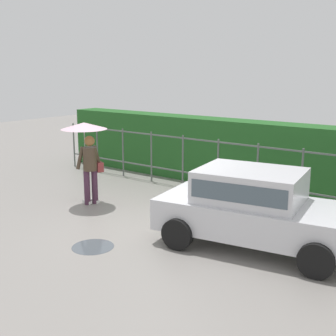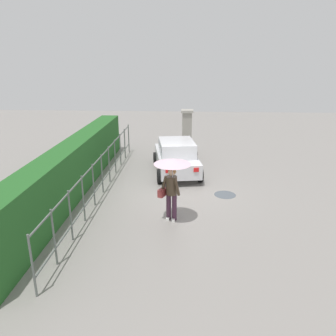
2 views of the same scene
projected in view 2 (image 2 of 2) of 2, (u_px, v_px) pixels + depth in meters
The scene contains 7 objects.
ground_plane at pixel (182, 190), 12.67m from camera, with size 40.00×40.00×0.00m, color gray.
car at pixel (176, 155), 14.35m from camera, with size 3.93×2.33×1.48m.
pedestrian at pixel (172, 174), 9.83m from camera, with size 1.12×1.12×2.04m.
gate_pillar at pixel (187, 133), 16.66m from camera, with size 0.60×0.60×2.42m.
fence_section at pixel (102, 172), 12.21m from camera, with size 11.58×0.05×1.50m.
hedge_row at pixel (73, 168), 12.23m from camera, with size 12.53×0.90×1.90m, color #235B23.
puddle_near at pixel (225, 195), 12.24m from camera, with size 0.80×0.80×0.00m, color #4C545B.
Camera 2 is at (-11.76, -0.15, 4.83)m, focal length 35.01 mm.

